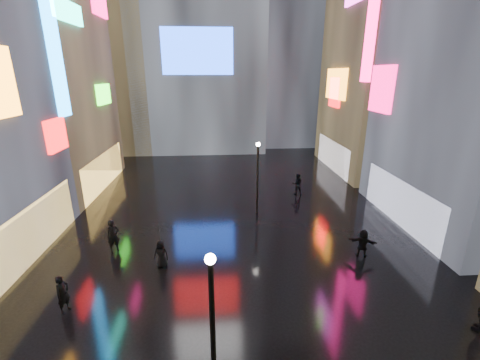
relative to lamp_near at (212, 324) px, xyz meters
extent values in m
plane|color=black|center=(1.25, 14.61, -2.94)|extent=(140.00, 140.00, 0.00)
cube|color=#FFC659|center=(-9.85, 8.61, -1.44)|extent=(0.20, 10.00, 3.00)
cube|color=red|center=(-9.60, 12.93, 3.12)|extent=(0.25, 2.24, 1.94)
cube|color=#1385F1|center=(-9.60, 14.61, 8.06)|extent=(0.25, 1.40, 8.00)
cube|color=black|center=(-14.75, 20.61, 8.06)|extent=(10.00, 12.00, 22.00)
cube|color=#FFC659|center=(-9.85, 20.61, -1.44)|extent=(0.20, 10.00, 3.00)
cube|color=#27D918|center=(-9.60, 22.43, 4.97)|extent=(0.25, 3.00, 1.71)
cube|color=#18E5BA|center=(-9.60, 17.22, 10.66)|extent=(0.25, 4.84, 1.37)
cube|color=#F10C5E|center=(-9.60, 24.31, 12.36)|extent=(0.25, 3.32, 1.94)
cube|color=white|center=(12.35, 11.61, -1.44)|extent=(0.20, 9.00, 3.00)
cube|color=#F10C5E|center=(12.10, 15.73, 5.64)|extent=(0.25, 2.99, 3.26)
cube|color=#F10C5E|center=(12.10, 18.61, 11.06)|extent=(0.25, 1.40, 10.00)
cube|color=black|center=(17.25, 24.61, 11.06)|extent=(10.00, 12.00, 28.00)
cube|color=white|center=(12.35, 24.61, -1.44)|extent=(0.20, 9.00, 3.00)
cube|color=orange|center=(12.10, 24.93, 5.71)|extent=(0.25, 4.92, 2.91)
cube|color=red|center=(12.10, 25.05, 4.90)|extent=(0.25, 2.63, 2.87)
cube|color=#194CFF|center=(-1.75, 31.51, 9.06)|extent=(8.00, 0.20, 5.00)
cube|color=black|center=(10.25, 40.61, 14.06)|extent=(12.00, 12.00, 34.00)
cube|color=black|center=(-12.75, 36.61, 10.06)|extent=(10.00, 10.00, 26.00)
cylinder|color=black|center=(0.00, 0.00, -0.44)|extent=(0.16, 0.16, 5.00)
sphere|color=white|center=(0.00, 0.00, 2.11)|extent=(0.30, 0.30, 0.30)
cylinder|color=black|center=(3.03, 14.05, -0.44)|extent=(0.16, 0.16, 5.00)
sphere|color=white|center=(3.03, 14.05, 2.11)|extent=(0.30, 0.30, 0.30)
imported|color=black|center=(-2.79, 7.47, -2.17)|extent=(0.82, 0.60, 1.55)
imported|color=black|center=(8.09, 7.74, -2.15)|extent=(1.55, 0.99, 1.60)
imported|color=black|center=(-5.72, 9.28, -1.99)|extent=(0.83, 0.77, 1.90)
imported|color=black|center=(6.82, 17.47, -2.06)|extent=(0.93, 0.77, 1.77)
imported|color=black|center=(-2.79, 7.47, -0.92)|extent=(1.45, 1.45, 0.94)
imported|color=black|center=(-6.36, 4.44, -2.09)|extent=(0.62, 0.73, 1.72)
camera|label=1|loc=(0.25, -7.31, 6.71)|focal=24.00mm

